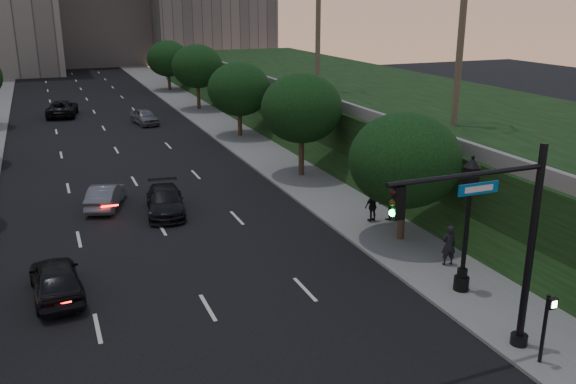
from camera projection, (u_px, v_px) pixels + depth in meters
name	position (u px, v px, depth m)	size (l,w,h in m)	color
ground	(251.00, 382.00, 18.52)	(160.00, 160.00, 0.00)	black
road_surface	(120.00, 156.00, 45.00)	(16.00, 140.00, 0.02)	black
sidewalk_right	(251.00, 144.00, 48.66)	(4.50, 140.00, 0.15)	slate
embankment	(393.00, 114.00, 50.53)	(18.00, 90.00, 4.00)	black
parapet_wall	(299.00, 91.00, 46.77)	(0.35, 90.00, 0.70)	slate
tree_right_a	(405.00, 160.00, 28.06)	(5.20, 5.20, 6.24)	#38281C
tree_right_b	(302.00, 108.00, 38.50)	(5.20, 5.20, 6.74)	#38281C
tree_right_c	(239.00, 89.00, 50.13)	(5.20, 5.20, 6.24)	#38281C
tree_right_d	(197.00, 66.00, 62.34)	(5.20, 5.20, 6.74)	#38281C
tree_right_e	(168.00, 59.00, 75.73)	(5.20, 5.20, 6.24)	#38281C
traffic_signal_mast	(503.00, 251.00, 18.82)	(5.68, 0.56, 7.00)	black
street_lamp	(466.00, 231.00, 23.32)	(0.64, 0.64, 5.62)	black
pedestrian_signal	(546.00, 323.00, 18.81)	(0.30, 0.33, 2.50)	black
sedan_near_left	(56.00, 279.00, 23.58)	(1.81, 4.49, 1.53)	black
sedan_mid_left	(105.00, 196.00, 33.81)	(1.43, 4.11, 1.35)	#5B5C63
sedan_far_left	(62.00, 108.00, 60.18)	(2.61, 5.67, 1.58)	black
sedan_near_right	(165.00, 201.00, 32.88)	(1.94, 4.77, 1.38)	black
sedan_far_right	(145.00, 117.00, 56.32)	(1.71, 4.26, 1.45)	slate
pedestrian_a	(449.00, 245.00, 26.08)	(0.65, 0.43, 1.79)	black
pedestrian_b	(390.00, 203.00, 31.51)	(0.87, 0.68, 1.79)	black
pedestrian_c	(373.00, 206.00, 31.25)	(0.97, 0.40, 1.65)	black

